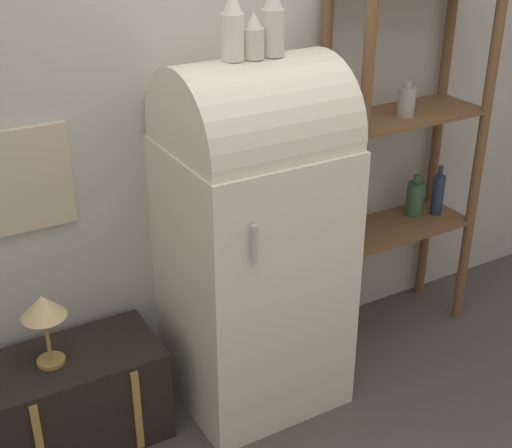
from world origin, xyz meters
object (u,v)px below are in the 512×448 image
suitcase_trunk (75,399)px  refrigerator (254,234)px  vase_right (273,23)px  desk_lamp (43,310)px  vase_left (233,27)px  vase_center (254,37)px

suitcase_trunk → refrigerator: bearing=-5.5°
suitcase_trunk → vase_right: bearing=-5.7°
suitcase_trunk → desk_lamp: desk_lamp is taller
refrigerator → desk_lamp: bearing=175.0°
suitcase_trunk → desk_lamp: (-0.07, -0.00, 0.45)m
vase_left → desk_lamp: vase_left is taller
refrigerator → desk_lamp: (-0.87, 0.08, -0.13)m
refrigerator → vase_right: bearing=-8.5°
desk_lamp → vase_left: bearing=-5.5°
suitcase_trunk → desk_lamp: size_ratio=2.33×
desk_lamp → suitcase_trunk: bearing=1.0°
suitcase_trunk → vase_right: vase_right is taller
refrigerator → desk_lamp: size_ratio=5.02×
refrigerator → desk_lamp: refrigerator is taller
vase_right → desk_lamp: bearing=174.8°
vase_center → desk_lamp: vase_center is taller
vase_left → vase_right: bearing=-4.0°
refrigerator → suitcase_trunk: bearing=174.5°
vase_right → vase_left: bearing=176.0°
suitcase_trunk → vase_center: vase_center is taller
vase_left → vase_right: size_ratio=0.98×
suitcase_trunk → vase_right: 1.69m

